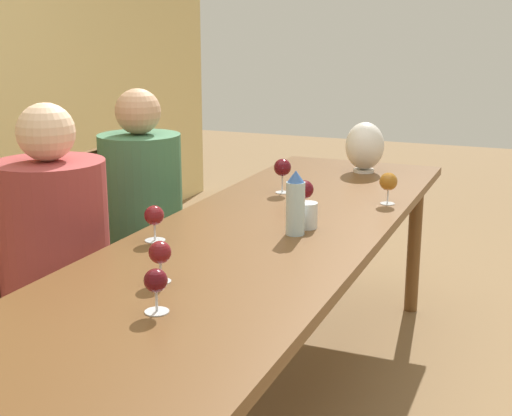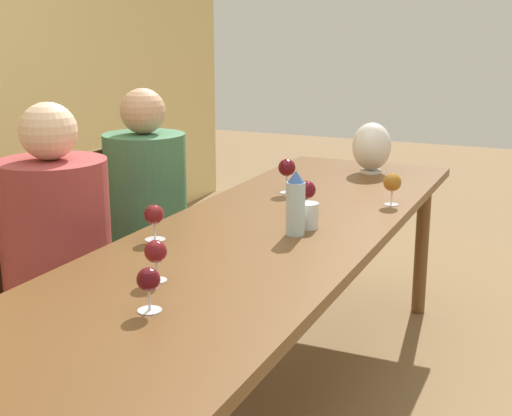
# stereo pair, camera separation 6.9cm
# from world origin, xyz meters

# --- Properties ---
(dining_table) EXTENTS (3.01, 0.82, 0.77)m
(dining_table) POSITION_xyz_m (0.00, 0.00, 0.70)
(dining_table) COLOR brown
(dining_table) RESTS_ON ground_plane
(water_bottle) EXTENTS (0.07, 0.07, 0.23)m
(water_bottle) POSITION_xyz_m (0.06, -0.12, 0.88)
(water_bottle) COLOR #ADCCD6
(water_bottle) RESTS_ON dining_table
(water_tumbler) EXTENTS (0.08, 0.08, 0.09)m
(water_tumbler) POSITION_xyz_m (0.16, -0.13, 0.82)
(water_tumbler) COLOR silver
(water_tumbler) RESTS_ON dining_table
(vase) EXTENTS (0.19, 0.19, 0.25)m
(vase) POSITION_xyz_m (1.22, -0.07, 0.90)
(vase) COLOR silver
(vase) RESTS_ON dining_table
(wine_glass_0) EXTENTS (0.06, 0.06, 0.12)m
(wine_glass_0) POSITION_xyz_m (-0.73, -0.03, 0.85)
(wine_glass_0) COLOR silver
(wine_glass_0) RESTS_ON dining_table
(wine_glass_1) EXTENTS (0.07, 0.07, 0.13)m
(wine_glass_1) POSITION_xyz_m (0.62, -0.32, 0.86)
(wine_glass_1) COLOR silver
(wine_glass_1) RESTS_ON dining_table
(wine_glass_2) EXTENTS (0.07, 0.07, 0.12)m
(wine_glass_2) POSITION_xyz_m (-0.19, 0.29, 0.86)
(wine_glass_2) COLOR silver
(wine_glass_2) RESTS_ON dining_table
(wine_glass_3) EXTENTS (0.07, 0.07, 0.14)m
(wine_glass_3) POSITION_xyz_m (0.31, -0.07, 0.87)
(wine_glass_3) COLOR silver
(wine_glass_3) RESTS_ON dining_table
(wine_glass_4) EXTENTS (0.07, 0.07, 0.12)m
(wine_glass_4) POSITION_xyz_m (-0.54, 0.07, 0.86)
(wine_glass_4) COLOR silver
(wine_glass_4) RESTS_ON dining_table
(wine_glass_6) EXTENTS (0.08, 0.08, 0.15)m
(wine_glass_6) POSITION_xyz_m (0.64, 0.15, 0.88)
(wine_glass_6) COLOR silver
(wine_glass_6) RESTS_ON dining_table
(chair_near) EXTENTS (0.44, 0.44, 0.96)m
(chair_near) POSITION_xyz_m (-0.22, 0.77, 0.52)
(chair_near) COLOR brown
(chair_near) RESTS_ON ground_plane
(chair_far) EXTENTS (0.44, 0.44, 0.96)m
(chair_far) POSITION_xyz_m (0.38, 0.77, 0.52)
(chair_far) COLOR brown
(chair_far) RESTS_ON ground_plane
(person_near) EXTENTS (0.40, 0.40, 1.23)m
(person_near) POSITION_xyz_m (-0.22, 0.68, 0.65)
(person_near) COLOR #2D2D38
(person_near) RESTS_ON ground_plane
(person_far) EXTENTS (0.35, 0.35, 1.23)m
(person_far) POSITION_xyz_m (0.38, 0.68, 0.66)
(person_far) COLOR #2D2D38
(person_far) RESTS_ON ground_plane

